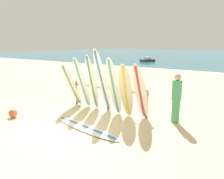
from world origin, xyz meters
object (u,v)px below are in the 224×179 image
surfboard_leaning_center_right (114,87)px  surfboard_lying_on_sand (86,128)px  beach_ball (13,113)px  surfboard_leaning_far_right (141,92)px  surfboard_rack (108,93)px  surfboard_leaning_far_left (72,85)px  surfboard_leaning_right (126,91)px  surfboard_leaning_center_left (92,82)px  small_boat_offshore (147,60)px  surfboard_leaning_center (102,81)px  surfboard_leaning_left (82,83)px  beachgoer_standing (177,96)px

surfboard_leaning_center_right → surfboard_lying_on_sand: bearing=-91.4°
beach_ball → surfboard_leaning_far_right: bearing=30.0°
surfboard_rack → surfboard_leaning_far_left: bearing=-165.9°
surfboard_leaning_center_right → surfboard_leaning_right: 0.53m
surfboard_leaning_center_left → surfboard_leaning_center_right: size_ratio=1.03×
surfboard_rack → surfboard_leaning_far_left: surfboard_leaning_far_left is taller
surfboard_leaning_right → small_boat_offshore: bearing=113.6°
surfboard_rack → surfboard_leaning_far_right: surfboard_leaning_far_right is taller
surfboard_leaning_center_left → surfboard_leaning_far_right: 2.23m
surfboard_leaning_center → beach_ball: bearing=-136.2°
surfboard_leaning_left → surfboard_rack: bearing=20.5°
surfboard_leaning_far_left → surfboard_lying_on_sand: size_ratio=0.65×
beach_ball → surfboard_lying_on_sand: bearing=13.3°
surfboard_rack → surfboard_leaning_left: size_ratio=1.63×
surfboard_leaning_left → surfboard_leaning_center: size_ratio=0.86×
surfboard_leaning_far_right → beach_ball: size_ratio=6.57×
surfboard_rack → beach_ball: bearing=-131.6°
surfboard_rack → beach_ball: surfboard_rack is taller
surfboard_leaning_center_right → surfboard_leaning_far_right: surfboard_leaning_center_right is taller
surfboard_leaning_center_left → beachgoer_standing: surfboard_leaning_center_left is taller
surfboard_leaning_far_right → beachgoer_standing: surfboard_leaning_far_right is taller
surfboard_lying_on_sand → beachgoer_standing: 3.23m
surfboard_leaning_center → surfboard_leaning_far_right: bearing=0.8°
beachgoer_standing → surfboard_leaning_right: bearing=-158.9°
surfboard_leaning_right → beach_ball: size_ratio=6.49×
surfboard_leaning_center → surfboard_lying_on_sand: bearing=-71.9°
surfboard_leaning_left → surfboard_leaning_far_right: bearing=0.5°
surfboard_lying_on_sand → small_boat_offshore: (-9.84, 25.31, 0.22)m
surfboard_leaning_far_left → surfboard_leaning_left: bearing=2.0°
surfboard_leaning_far_right → surfboard_lying_on_sand: 2.22m
surfboard_leaning_right → beachgoer_standing: bearing=21.1°
surfboard_leaning_far_left → beach_ball: bearing=-109.0°
surfboard_leaning_center_right → surfboard_leaning_right: surfboard_leaning_center_right is taller
surfboard_leaning_far_left → surfboard_leaning_left: 0.60m
surfboard_leaning_center_right → small_boat_offshore: 25.72m
surfboard_rack → surfboard_lying_on_sand: surfboard_rack is taller
surfboard_leaning_center_right → beachgoer_standing: (2.15, 0.63, -0.18)m
surfboard_leaning_left → surfboard_leaning_far_right: surfboard_leaning_left is taller
surfboard_leaning_center_right → beachgoer_standing: surfboard_leaning_center_right is taller
surfboard_leaning_far_left → surfboard_rack: bearing=14.1°
surfboard_rack → surfboard_leaning_far_left: (-1.61, -0.41, 0.23)m
surfboard_leaning_far_left → beachgoer_standing: size_ratio=1.11×
surfboard_leaning_right → beachgoer_standing: (1.63, 0.63, -0.08)m
small_boat_offshore → beach_ball: small_boat_offshore is taller
small_boat_offshore → surfboard_rack: bearing=-68.3°
surfboard_rack → surfboard_leaning_far_right: size_ratio=1.72×
surfboard_leaning_center_right → beach_ball: size_ratio=7.12×
beachgoer_standing → surfboard_lying_on_sand: bearing=-134.8°
surfboard_leaning_far_right → beach_ball: surfboard_leaning_far_right is taller
surfboard_leaning_center → beachgoer_standing: surfboard_leaning_center is taller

